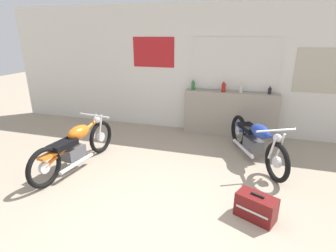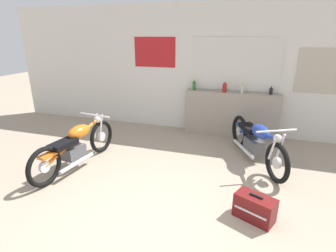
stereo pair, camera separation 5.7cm
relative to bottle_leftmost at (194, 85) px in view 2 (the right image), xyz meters
name	(u,v)px [view 2 (the right image)]	position (x,y,z in m)	size (l,w,h in m)	color
ground_plane	(152,236)	(0.29, -3.47, -1.09)	(24.00, 24.00, 0.00)	gray
wall_back	(210,70)	(0.31, 0.17, 0.32)	(10.00, 0.07, 2.80)	silver
sill_counter	(231,114)	(0.85, -0.01, -0.60)	(2.00, 0.28, 0.98)	gray
bottle_leftmost	(194,85)	(0.00, 0.00, 0.00)	(0.07, 0.07, 0.25)	#23662D
bottle_left_center	(225,87)	(0.67, -0.04, 0.00)	(0.09, 0.09, 0.25)	maroon
bottle_center	(242,88)	(1.04, -0.05, 0.00)	(0.07, 0.07, 0.24)	#B7B2A8
bottle_right_center	(271,91)	(1.61, 0.03, -0.03)	(0.07, 0.07, 0.17)	black
motorcycle_blue	(256,140)	(1.38, -1.17, -0.69)	(1.02, 1.85, 0.80)	black
motorcycle_orange	(76,145)	(-1.51, -2.29, -0.69)	(0.64, 1.94, 0.79)	black
hard_case_darkred	(255,208)	(1.38, -2.82, -0.93)	(0.53, 0.42, 0.34)	maroon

